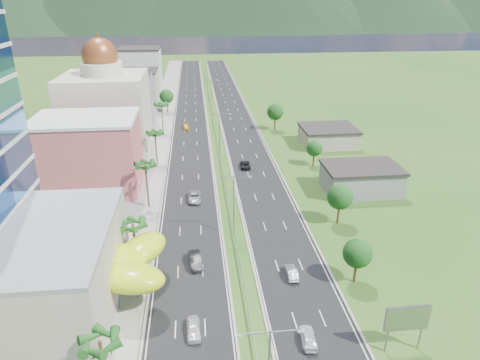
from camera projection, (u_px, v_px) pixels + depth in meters
name	position (u px, v px, depth m)	size (l,w,h in m)	color
ground	(240.00, 268.00, 64.64)	(500.00, 500.00, 0.00)	#2D5119
road_left	(191.00, 115.00, 145.94)	(11.00, 260.00, 0.04)	black
road_right	(234.00, 114.00, 147.39)	(11.00, 260.00, 0.04)	black
sidewalk_left	(162.00, 116.00, 145.01)	(7.00, 260.00, 0.12)	gray
median_guardrail	(215.00, 128.00, 130.01)	(0.10, 216.06, 0.76)	gray
streetlight_median_b	(234.00, 199.00, 71.06)	(6.04, 0.25, 11.00)	gray
streetlight_median_c	(219.00, 129.00, 107.51)	(6.04, 0.25, 11.00)	gray
streetlight_median_d	(211.00, 92.00, 148.53)	(6.04, 0.25, 11.00)	gray
streetlight_median_e	(207.00, 71.00, 189.54)	(6.04, 0.25, 11.00)	gray
lime_canopy	(95.00, 264.00, 57.07)	(18.00, 15.00, 7.40)	#C0E316
pink_shophouse	(89.00, 155.00, 88.11)	(20.00, 15.00, 15.00)	#CF555E
domed_building	(107.00, 110.00, 107.53)	(20.00, 20.00, 28.70)	beige
midrise_grey	(126.00, 100.00, 131.75)	(16.00, 15.00, 16.00)	gray
midrise_beige	(135.00, 90.00, 152.40)	(16.00, 15.00, 13.00)	#A19585
midrise_white	(141.00, 72.00, 172.36)	(16.00, 15.00, 18.00)	silver
billboard	(407.00, 320.00, 48.11)	(5.20, 0.35, 6.20)	gray
shed_near	(361.00, 180.00, 89.13)	(15.00, 10.00, 5.00)	gray
shed_far	(328.00, 137.00, 116.79)	(14.00, 12.00, 4.40)	#A19585
palm_tree_a	(100.00, 345.00, 39.89)	(3.60, 3.60, 9.10)	#47301C
palm_tree_b	(133.00, 226.00, 62.15)	(3.60, 3.60, 8.10)	#47301C
palm_tree_c	(145.00, 166.00, 79.80)	(3.60, 3.60, 9.60)	#47301C
palm_tree_d	(155.00, 134.00, 101.14)	(3.60, 3.60, 8.60)	#47301C
palm_tree_e	(161.00, 106.00, 123.62)	(3.60, 3.60, 9.40)	#47301C
leafy_tree_lfar	(167.00, 96.00, 147.50)	(4.90, 4.90, 8.05)	#47301C
leafy_tree_ra	(358.00, 253.00, 59.72)	(4.20, 4.20, 6.90)	#47301C
leafy_tree_rb	(340.00, 197.00, 75.34)	(4.55, 4.55, 7.47)	#47301C
leafy_tree_rc	(314.00, 148.00, 101.47)	(3.85, 3.85, 6.33)	#47301C
leafy_tree_rd	(275.00, 112.00, 127.95)	(4.90, 4.90, 8.05)	#47301C
mountain_ridge	(251.00, 31.00, 480.57)	(860.00, 140.00, 90.00)	black
car_white_near_left	(194.00, 329.00, 51.88)	(1.68, 4.17, 1.42)	silver
car_dark_left	(195.00, 260.00, 65.11)	(1.73, 4.95, 1.63)	black
car_silver_mid_left	(194.00, 197.00, 85.47)	(2.51, 5.45, 1.51)	#989A9F
car_yellow_far_left	(186.00, 127.00, 130.83)	(1.83, 4.50, 1.31)	gold
car_white_near_right	(308.00, 337.00, 50.59)	(1.73, 4.30, 1.47)	white
car_silver_right	(291.00, 272.00, 62.46)	(1.46, 4.18, 1.38)	#A0A2A7
car_dark_far_right	(245.00, 164.00, 101.88)	(2.29, 4.98, 1.38)	black
motorcycle	(153.00, 310.00, 55.15)	(0.51, 1.70, 1.09)	black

